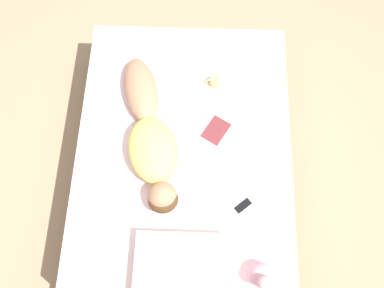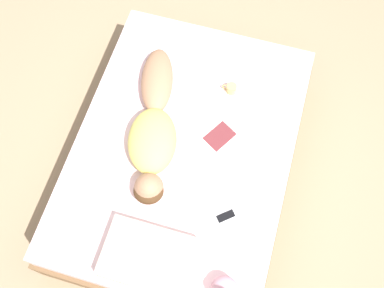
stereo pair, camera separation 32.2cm
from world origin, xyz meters
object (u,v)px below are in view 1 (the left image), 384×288
(open_magazine, at_px, (229,138))
(cell_phone, at_px, (243,206))
(coffee_mug, at_px, (215,82))
(person, at_px, (151,139))

(open_magazine, bearing_deg, cell_phone, 131.83)
(open_magazine, xyz_separation_m, coffee_mug, (0.11, -0.46, 0.04))
(person, height_order, open_magazine, person)
(coffee_mug, relative_size, cell_phone, 0.73)
(person, distance_m, open_magazine, 0.57)
(person, xyz_separation_m, cell_phone, (-0.66, 0.45, -0.09))
(person, height_order, cell_phone, person)
(person, relative_size, open_magazine, 2.32)
(person, xyz_separation_m, open_magazine, (-0.56, -0.07, -0.09))
(person, bearing_deg, coffee_mug, -145.11)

